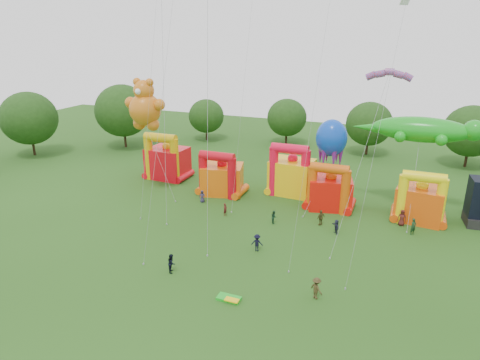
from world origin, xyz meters
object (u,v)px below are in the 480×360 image
at_px(bouncy_castle_2, 291,174).
at_px(spectator_4, 321,218).
at_px(spectator_0, 202,196).
at_px(bouncy_castle_0, 167,161).
at_px(gecko_kite, 420,138).
at_px(teddy_bear_kite, 152,133).
at_px(octopus_kite, 325,162).

xyz_separation_m(bouncy_castle_2, spectator_4, (5.99, -8.73, -1.84)).
bearing_deg(spectator_0, bouncy_castle_0, 124.53).
distance_m(bouncy_castle_2, spectator_4, 10.74).
relative_size(gecko_kite, spectator_4, 7.90).
relative_size(bouncy_castle_2, gecko_kite, 0.49).
height_order(gecko_kite, spectator_4, gecko_kite).
relative_size(bouncy_castle_2, teddy_bear_kite, 0.47).
xyz_separation_m(spectator_0, spectator_4, (15.99, -1.24, 0.12)).
relative_size(octopus_kite, spectator_0, 6.63).
bearing_deg(bouncy_castle_0, spectator_4, -17.84).
bearing_deg(spectator_0, teddy_bear_kite, 160.65).
height_order(teddy_bear_kite, spectator_4, teddy_bear_kite).
height_order(teddy_bear_kite, octopus_kite, teddy_bear_kite).
bearing_deg(gecko_kite, spectator_4, -137.02).
relative_size(bouncy_castle_2, spectator_4, 3.89).
distance_m(gecko_kite, octopus_kite, 11.59).
height_order(bouncy_castle_2, teddy_bear_kite, teddy_bear_kite).
xyz_separation_m(bouncy_castle_0, gecko_kite, (35.07, 0.77, 6.56)).
distance_m(bouncy_castle_0, spectator_4, 26.80).
height_order(bouncy_castle_0, octopus_kite, octopus_kite).
relative_size(bouncy_castle_0, teddy_bear_kite, 0.46).
bearing_deg(spectator_4, teddy_bear_kite, -56.54).
height_order(bouncy_castle_0, gecko_kite, gecko_kite).
distance_m(spectator_0, spectator_4, 16.04).
xyz_separation_m(octopus_kite, spectator_4, (1.14, -6.52, -4.80)).
height_order(teddy_bear_kite, gecko_kite, teddy_bear_kite).
height_order(bouncy_castle_0, bouncy_castle_2, bouncy_castle_2).
distance_m(teddy_bear_kite, spectator_4, 24.41).
bearing_deg(bouncy_castle_2, teddy_bear_kite, -156.39).
distance_m(bouncy_castle_2, gecko_kite, 16.91).
relative_size(teddy_bear_kite, spectator_0, 9.53).
xyz_separation_m(teddy_bear_kite, octopus_kite, (21.94, 5.26, -3.05)).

